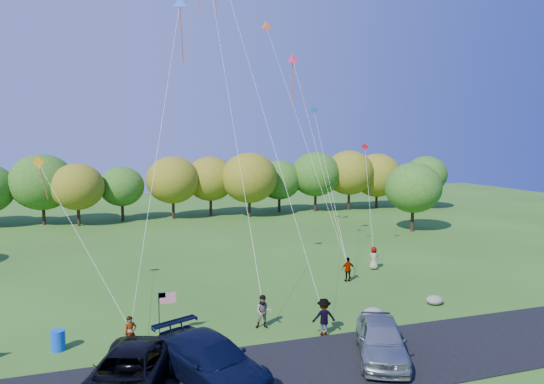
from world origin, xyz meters
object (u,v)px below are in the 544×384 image
at_px(flyer_b, 263,312).
at_px(trash_barrel, 58,340).
at_px(flyer_a, 131,333).
at_px(minivan_navy, 211,361).
at_px(flyer_c, 324,317).
at_px(flyer_d, 348,269).
at_px(flyer_e, 374,258).
at_px(minivan_silver, 381,339).
at_px(minivan_dark, 127,374).

height_order(flyer_b, trash_barrel, flyer_b).
height_order(flyer_a, flyer_b, flyer_b).
bearing_deg(minivan_navy, flyer_c, 3.13).
relative_size(flyer_c, flyer_d, 1.11).
relative_size(flyer_b, flyer_c, 0.93).
xyz_separation_m(flyer_b, flyer_d, (8.04, 6.25, -0.03)).
relative_size(flyer_b, trash_barrel, 1.82).
height_order(minivan_navy, flyer_d, minivan_navy).
bearing_deg(flyer_e, minivan_navy, 58.14).
relative_size(minivan_silver, flyer_b, 2.92).
bearing_deg(minivan_silver, flyer_b, 151.83).
bearing_deg(minivan_dark, minivan_navy, 19.49).
bearing_deg(flyer_d, flyer_e, -141.71).
bearing_deg(minivan_dark, flyer_e, 55.93).
bearing_deg(flyer_b, flyer_d, 54.20).
xyz_separation_m(flyer_d, flyer_e, (3.32, 2.28, 0.02)).
distance_m(flyer_a, flyer_d, 16.25).
bearing_deg(trash_barrel, minivan_dark, -60.25).
xyz_separation_m(minivan_dark, flyer_b, (6.93, 4.90, -0.02)).
bearing_deg(flyer_a, minivan_dark, -112.79).
height_order(flyer_a, trash_barrel, flyer_a).
height_order(flyer_d, trash_barrel, flyer_d).
bearing_deg(flyer_d, minivan_dark, 40.48).
height_order(minivan_silver, trash_barrel, minivan_silver).
xyz_separation_m(minivan_silver, trash_barrel, (-13.90, 5.45, -0.45)).
bearing_deg(flyer_b, minivan_dark, -128.41).
distance_m(minivan_navy, flyer_c, 7.03).
relative_size(flyer_a, flyer_b, 0.91).
bearing_deg(flyer_c, minivan_dark, 26.68).
bearing_deg(trash_barrel, flyer_a, -16.35).
relative_size(flyer_a, trash_barrel, 1.66).
relative_size(minivan_navy, trash_barrel, 6.38).
height_order(minivan_dark, flyer_b, flyer_b).
height_order(minivan_silver, flyer_a, minivan_silver).
relative_size(minivan_dark, trash_barrel, 6.23).
xyz_separation_m(minivan_navy, flyer_e, (15.05, 13.45, -0.08)).
bearing_deg(trash_barrel, flyer_c, -9.79).
relative_size(minivan_dark, flyer_e, 3.44).
distance_m(minivan_dark, trash_barrel, 6.07).
height_order(flyer_b, flyer_c, flyer_c).
relative_size(flyer_a, flyer_d, 0.95).
xyz_separation_m(minivan_silver, flyer_d, (4.08, 11.35, -0.09)).
relative_size(minivan_silver, flyer_a, 3.20).
distance_m(minivan_navy, minivan_silver, 7.66).
distance_m(minivan_navy, trash_barrel, 8.18).
bearing_deg(minivan_silver, minivan_navy, -157.45).
distance_m(flyer_d, trash_barrel, 18.92).
height_order(minivan_silver, flyer_c, flyer_c).
distance_m(minivan_navy, flyer_e, 20.18).
bearing_deg(flyer_d, trash_barrel, 21.96).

